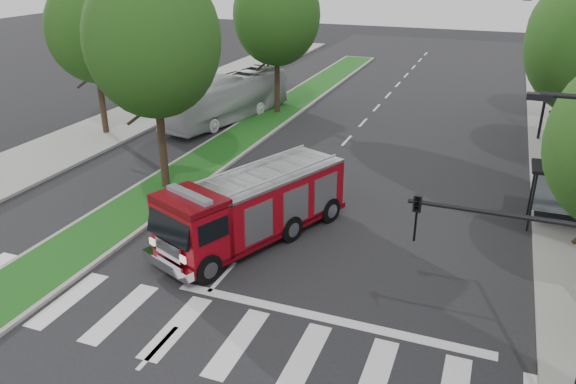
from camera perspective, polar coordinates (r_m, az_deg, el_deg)
name	(u,v)px	position (r m, az deg, el deg)	size (l,w,h in m)	color
ground	(223,277)	(19.62, -6.66, -8.56)	(140.00, 140.00, 0.00)	black
sidewalk_left	(78,142)	(34.90, -20.60, 4.79)	(5.00, 80.00, 0.15)	gray
median	(266,120)	(36.96, -2.25, 7.28)	(3.00, 50.00, 0.15)	gray
bus_shelter	(574,182)	(24.46, 27.04, 0.92)	(3.20, 1.60, 2.61)	black
tree_right_far	(571,31)	(39.05, 26.79, 14.41)	(5.00, 5.00, 8.73)	black
tree_median_near	(153,40)	(25.18, -13.58, 14.75)	(5.80, 5.80, 10.16)	black
tree_median_far	(277,15)	(37.55, -1.17, 17.53)	(5.60, 5.60, 9.72)	black
tree_left_mid	(93,30)	(34.79, -19.23, 15.28)	(5.20, 5.20, 9.16)	black
streetlight_right_near	(560,256)	(12.60, 25.94, -5.91)	(4.08, 0.22, 8.00)	black
streetlight_right_far	(549,64)	(35.21, 24.96, 11.72)	(2.11, 0.20, 8.00)	black
fire_engine	(254,207)	(21.30, -3.48, -1.49)	(5.48, 8.61, 2.88)	#55040B
city_bus	(227,98)	(37.19, -6.19, 9.48)	(2.46, 10.53, 2.93)	#BABBBF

